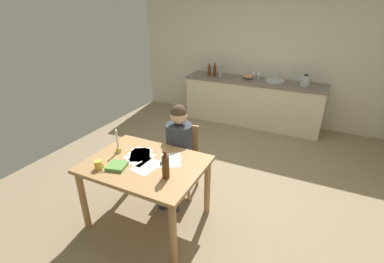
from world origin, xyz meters
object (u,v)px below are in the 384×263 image
at_px(candlestick, 118,146).
at_px(bottle_vinegar, 215,71).
at_px(dining_table, 146,172).
at_px(coffee_mug, 98,165).
at_px(stovetop_kettle, 305,80).
at_px(bottle_wine_red, 220,72).
at_px(mixing_bowl, 248,76).
at_px(bottle_oil, 209,70).
at_px(wine_glass_near_sink, 259,73).
at_px(sink_unit, 275,81).
at_px(person_seated, 177,148).
at_px(book_magazine, 117,166).
at_px(chair_at_table, 182,156).
at_px(wine_bottle_on_table, 166,166).
at_px(wine_glass_by_kettle, 254,73).

distance_m(candlestick, bottle_vinegar, 3.18).
bearing_deg(dining_table, candlestick, 171.00).
xyz_separation_m(coffee_mug, stovetop_kettle, (1.55, 3.56, 0.21)).
bearing_deg(bottle_wine_red, mixing_bowl, 12.88).
height_order(bottle_oil, wine_glass_near_sink, bottle_oil).
relative_size(sink_unit, mixing_bowl, 1.73).
relative_size(person_seated, coffee_mug, 10.62).
bearing_deg(wine_glass_near_sink, book_magazine, -98.44).
bearing_deg(wine_glass_near_sink, chair_at_table, -95.74).
bearing_deg(bottle_oil, bottle_vinegar, 5.01).
bearing_deg(bottle_wine_red, person_seated, -79.96).
distance_m(dining_table, chair_at_table, 0.71).
relative_size(person_seated, wine_bottle_on_table, 4.24).
relative_size(person_seated, wine_glass_by_kettle, 7.76).
distance_m(dining_table, wine_bottle_on_table, 0.42).
bearing_deg(wine_glass_near_sink, person_seated, -95.14).
relative_size(candlestick, bottle_oil, 1.10).
height_order(dining_table, mixing_bowl, mixing_bowl).
relative_size(person_seated, book_magazine, 6.66).
relative_size(bottle_vinegar, wine_glass_by_kettle, 1.70).
bearing_deg(dining_table, bottle_oil, 101.19).
height_order(wine_bottle_on_table, wine_glass_by_kettle, wine_glass_by_kettle).
relative_size(dining_table, mixing_bowl, 5.78).
xyz_separation_m(dining_table, mixing_bowl, (0.15, 3.31, 0.31)).
bearing_deg(bottle_wine_red, wine_glass_by_kettle, 20.17).
distance_m(dining_table, wine_glass_near_sink, 3.45).
bearing_deg(wine_glass_near_sink, bottle_vinegar, -167.91).
distance_m(wine_bottle_on_table, bottle_oil, 3.49).
height_order(person_seated, candlestick, person_seated).
relative_size(chair_at_table, bottle_vinegar, 3.33).
bearing_deg(coffee_mug, wine_bottle_on_table, 13.70).
distance_m(person_seated, mixing_bowl, 2.78).
relative_size(coffee_mug, wine_bottle_on_table, 0.40).
height_order(coffee_mug, mixing_bowl, mixing_bowl).
distance_m(coffee_mug, bottle_wine_red, 3.49).
xyz_separation_m(dining_table, wine_glass_near_sink, (0.34, 3.42, 0.37)).
height_order(chair_at_table, candlestick, candlestick).
height_order(person_seated, bottle_oil, person_seated).
height_order(candlestick, bottle_vinegar, bottle_vinegar).
bearing_deg(coffee_mug, wine_glass_near_sink, 79.58).
bearing_deg(stovetop_kettle, book_magazine, -112.10).
xyz_separation_m(mixing_bowl, stovetop_kettle, (1.05, -0.05, 0.05)).
height_order(sink_unit, wine_glass_by_kettle, sink_unit).
bearing_deg(wine_bottle_on_table, bottle_vinegar, 104.28).
distance_m(person_seated, coffee_mug, 0.95).
bearing_deg(candlestick, coffee_mug, -82.24).
distance_m(bottle_vinegar, bottle_wine_red, 0.14).
relative_size(wine_bottle_on_table, bottle_wine_red, 1.16).
bearing_deg(wine_glass_near_sink, mixing_bowl, -150.49).
distance_m(chair_at_table, wine_glass_near_sink, 2.79).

